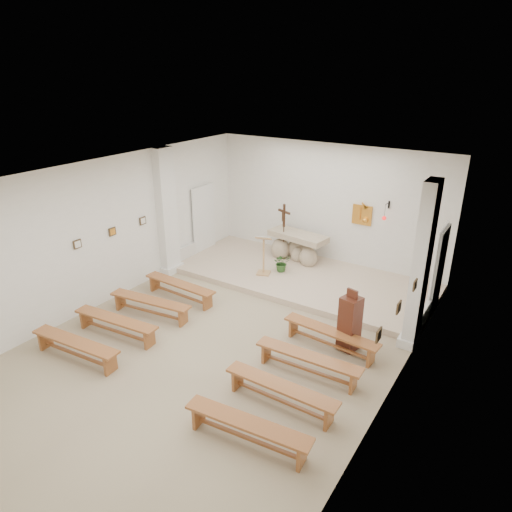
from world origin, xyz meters
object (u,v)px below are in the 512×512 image
Objects in this scene: altar at (297,248)px; bench_left_fourth at (76,345)px; bench_right_third at (281,390)px; bench_left_third at (116,323)px; bench_left_front at (180,287)px; bench_right_front at (331,335)px; bench_left_second at (150,304)px; bench_right_fourth at (247,427)px; donation_pedestal at (350,323)px; bench_right_second at (308,360)px; crucifix_stand at (284,227)px; lectern at (264,255)px.

bench_left_fourth is (-1.42, -6.58, -0.17)m from altar.
bench_right_third is at bearing 9.08° from bench_left_fourth.
bench_left_front is at bearing 84.59° from bench_left_third.
bench_right_front is 1.00× the size of bench_left_second.
bench_left_third and bench_right_fourth have the same top height.
bench_right_fourth is at bearing -85.49° from bench_right_front.
bench_left_second is at bearing -161.42° from bench_right_front.
altar is 1.34× the size of donation_pedestal.
bench_right_third is (0.00, -1.02, 0.00)m from bench_right_second.
bench_right_third is 0.99× the size of bench_left_fourth.
bench_right_front is 1.00× the size of bench_left_fourth.
bench_right_third is at bearing -24.53° from bench_left_front.
altar reaches higher than bench_right_front.
bench_left_third is at bearing -79.53° from crucifix_stand.
bench_right_second is 0.99× the size of bench_right_fourth.
altar is at bearing 37.54° from crucifix_stand.
bench_left_third is (-1.02, -5.45, -0.77)m from crucifix_stand.
bench_left_second is at bearing 165.92° from bench_right_third.
bench_left_second is at bearing -99.04° from altar.
bench_right_second is at bearing 90.00° from bench_right_third.
altar reaches higher than bench_left_front.
bench_right_fourth is (4.07, -3.06, 0.00)m from bench_left_front.
lectern is 0.55× the size of bench_right_fourth.
bench_right_front is (2.66, -3.52, -0.17)m from altar.
bench_left_fourth is at bearing -87.90° from bench_left_front.
bench_right_front is 1.00× the size of bench_left_third.
bench_right_second is 0.99× the size of bench_left_fourth.
crucifix_stand is 4.65m from donation_pedestal.
crucifix_stand is 4.64m from bench_right_front.
bench_left_fourth is 1.00× the size of bench_right_fourth.
bench_left_front is at bearing -85.62° from crucifix_stand.
donation_pedestal is 0.65× the size of bench_left_third.
crucifix_stand is at bearing 122.69° from bench_right_second.
bench_left_third is 1.00× the size of bench_right_fourth.
bench_left_fourth is (-4.07, -2.04, 0.00)m from bench_right_second.
bench_right_third and bench_right_fourth have the same top height.
bench_left_front is 1.00× the size of bench_left_fourth.
bench_right_front and bench_right_fourth have the same top height.
bench_right_front is at bearing 88.11° from bench_right_second.
crucifix_stand is 6.29m from bench_right_third.
bench_left_front and bench_right_front have the same top height.
altar reaches higher than bench_left_second.
bench_left_front is at bearing 137.62° from bench_right_fourth.
bench_left_front is (-1.02, -3.40, -0.77)m from crucifix_stand.
bench_left_third is at bearing -87.90° from bench_left_front.
bench_left_third and bench_left_fourth have the same top height.
crucifix_stand is 0.79× the size of bench_right_third.
bench_left_fourth is 4.07m from bench_right_fourth.
bench_left_second is (0.00, -1.02, 0.00)m from bench_left_front.
altar is 6.74m from bench_left_fourth.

